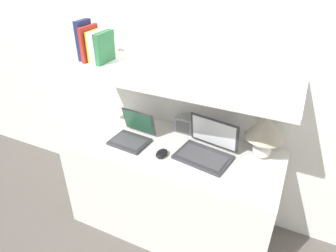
{
  "coord_description": "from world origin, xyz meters",
  "views": [
    {
      "loc": [
        0.67,
        -1.17,
        1.86
      ],
      "look_at": [
        -0.03,
        0.29,
        0.88
      ],
      "focal_mm": 32.0,
      "sensor_mm": 36.0,
      "label": 1
    }
  ],
  "objects_px": {
    "laptop_small": "(133,135)",
    "book_green": "(105,48)",
    "table_lamp": "(266,130)",
    "book_navy": "(84,40)",
    "laptop_large": "(207,149)",
    "book_red": "(90,43)",
    "computer_mouse": "(162,153)",
    "book_white": "(100,47)",
    "router_box": "(184,125)",
    "book_yellow": "(94,46)"
  },
  "relations": [
    {
      "from": "book_yellow",
      "to": "book_white",
      "type": "bearing_deg",
      "value": 0.0
    },
    {
      "from": "table_lamp",
      "to": "book_white",
      "type": "height_order",
      "value": "book_white"
    },
    {
      "from": "laptop_small",
      "to": "book_green",
      "type": "height_order",
      "value": "book_green"
    },
    {
      "from": "computer_mouse",
      "to": "book_white",
      "type": "bearing_deg",
      "value": 161.28
    },
    {
      "from": "table_lamp",
      "to": "book_navy",
      "type": "distance_m",
      "value": 1.28
    },
    {
      "from": "table_lamp",
      "to": "laptop_small",
      "type": "bearing_deg",
      "value": -167.53
    },
    {
      "from": "table_lamp",
      "to": "book_white",
      "type": "xyz_separation_m",
      "value": [
        -1.09,
        -0.08,
        0.39
      ]
    },
    {
      "from": "router_box",
      "to": "book_white",
      "type": "xyz_separation_m",
      "value": [
        -0.54,
        -0.14,
        0.52
      ]
    },
    {
      "from": "laptop_large",
      "to": "book_yellow",
      "type": "distance_m",
      "value": 0.98
    },
    {
      "from": "book_navy",
      "to": "book_white",
      "type": "height_order",
      "value": "book_navy"
    },
    {
      "from": "router_box",
      "to": "book_yellow",
      "type": "relative_size",
      "value": 0.66
    },
    {
      "from": "table_lamp",
      "to": "book_green",
      "type": "xyz_separation_m",
      "value": [
        -1.05,
        -0.08,
        0.38
      ]
    },
    {
      "from": "laptop_small",
      "to": "router_box",
      "type": "relative_size",
      "value": 2.05
    },
    {
      "from": "book_white",
      "to": "router_box",
      "type": "bearing_deg",
      "value": 14.37
    },
    {
      "from": "computer_mouse",
      "to": "book_green",
      "type": "distance_m",
      "value": 0.76
    },
    {
      "from": "laptop_large",
      "to": "book_red",
      "type": "xyz_separation_m",
      "value": [
        -0.85,
        0.05,
        0.55
      ]
    },
    {
      "from": "router_box",
      "to": "book_red",
      "type": "height_order",
      "value": "book_red"
    },
    {
      "from": "laptop_small",
      "to": "book_yellow",
      "type": "xyz_separation_m",
      "value": [
        -0.31,
        0.1,
        0.54
      ]
    },
    {
      "from": "table_lamp",
      "to": "laptop_large",
      "type": "relative_size",
      "value": 0.81
    },
    {
      "from": "laptop_large",
      "to": "book_white",
      "type": "bearing_deg",
      "value": 176.35
    },
    {
      "from": "computer_mouse",
      "to": "book_yellow",
      "type": "xyz_separation_m",
      "value": [
        -0.57,
        0.18,
        0.56
      ]
    },
    {
      "from": "book_red",
      "to": "book_white",
      "type": "height_order",
      "value": "book_red"
    },
    {
      "from": "table_lamp",
      "to": "book_yellow",
      "type": "distance_m",
      "value": 1.2
    },
    {
      "from": "book_navy",
      "to": "book_green",
      "type": "height_order",
      "value": "book_navy"
    },
    {
      "from": "laptop_large",
      "to": "book_navy",
      "type": "relative_size",
      "value": 1.45
    },
    {
      "from": "book_yellow",
      "to": "book_navy",
      "type": "bearing_deg",
      "value": 180.0
    },
    {
      "from": "laptop_large",
      "to": "book_green",
      "type": "distance_m",
      "value": 0.91
    },
    {
      "from": "table_lamp",
      "to": "laptop_small",
      "type": "distance_m",
      "value": 0.86
    },
    {
      "from": "laptop_large",
      "to": "book_white",
      "type": "distance_m",
      "value": 0.94
    },
    {
      "from": "table_lamp",
      "to": "laptop_large",
      "type": "height_order",
      "value": "table_lamp"
    },
    {
      "from": "router_box",
      "to": "book_yellow",
      "type": "height_order",
      "value": "book_yellow"
    },
    {
      "from": "table_lamp",
      "to": "book_green",
      "type": "bearing_deg",
      "value": -175.66
    },
    {
      "from": "book_green",
      "to": "book_white",
      "type": "bearing_deg",
      "value": 180.0
    },
    {
      "from": "computer_mouse",
      "to": "book_navy",
      "type": "relative_size",
      "value": 0.41
    },
    {
      "from": "table_lamp",
      "to": "book_navy",
      "type": "height_order",
      "value": "book_navy"
    },
    {
      "from": "book_white",
      "to": "book_navy",
      "type": "bearing_deg",
      "value": 180.0
    },
    {
      "from": "laptop_large",
      "to": "router_box",
      "type": "bearing_deg",
      "value": 140.81
    },
    {
      "from": "computer_mouse",
      "to": "book_green",
      "type": "relative_size",
      "value": 0.53
    },
    {
      "from": "laptop_small",
      "to": "router_box",
      "type": "height_order",
      "value": "laptop_small"
    },
    {
      "from": "table_lamp",
      "to": "book_white",
      "type": "relative_size",
      "value": 1.49
    },
    {
      "from": "book_red",
      "to": "book_white",
      "type": "relative_size",
      "value": 1.12
    },
    {
      "from": "book_navy",
      "to": "book_green",
      "type": "distance_m",
      "value": 0.16
    },
    {
      "from": "book_navy",
      "to": "book_yellow",
      "type": "relative_size",
      "value": 1.3
    },
    {
      "from": "computer_mouse",
      "to": "book_navy",
      "type": "bearing_deg",
      "value": 164.49
    },
    {
      "from": "book_red",
      "to": "book_green",
      "type": "height_order",
      "value": "book_red"
    },
    {
      "from": "book_red",
      "to": "book_white",
      "type": "distance_m",
      "value": 0.08
    },
    {
      "from": "book_navy",
      "to": "book_red",
      "type": "xyz_separation_m",
      "value": [
        0.04,
        0.0,
        -0.02
      ]
    },
    {
      "from": "laptop_large",
      "to": "book_navy",
      "type": "bearing_deg",
      "value": 176.82
    },
    {
      "from": "computer_mouse",
      "to": "book_white",
      "type": "distance_m",
      "value": 0.79
    },
    {
      "from": "book_navy",
      "to": "book_red",
      "type": "height_order",
      "value": "book_navy"
    }
  ]
}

